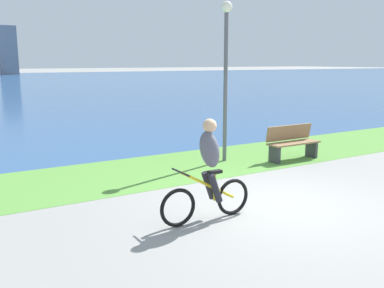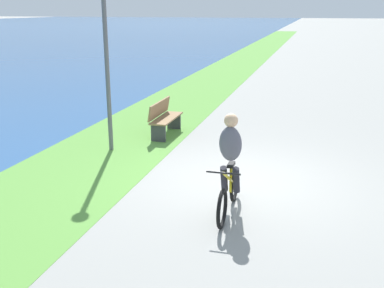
# 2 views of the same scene
# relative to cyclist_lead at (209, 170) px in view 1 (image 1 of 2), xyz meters

# --- Properties ---
(ground_plane) EXTENTS (300.00, 300.00, 0.00)m
(ground_plane) POSITION_rel_cyclist_lead_xyz_m (1.45, 0.01, -0.83)
(ground_plane) COLOR gray
(grass_strip_bayside) EXTENTS (120.00, 2.93, 0.01)m
(grass_strip_bayside) POSITION_rel_cyclist_lead_xyz_m (1.45, 3.39, -0.83)
(grass_strip_bayside) COLOR #59933D
(grass_strip_bayside) RESTS_ON ground
(cyclist_lead) EXTENTS (1.67, 0.52, 1.66)m
(cyclist_lead) POSITION_rel_cyclist_lead_xyz_m (0.00, 0.00, 0.00)
(cyclist_lead) COLOR black
(cyclist_lead) RESTS_ON ground
(bench_near_path) EXTENTS (1.50, 0.47, 0.90)m
(bench_near_path) POSITION_rel_cyclist_lead_xyz_m (4.26, 2.54, -0.38)
(bench_near_path) COLOR olive
(bench_near_path) RESTS_ON ground
(lamppost_tall) EXTENTS (0.28, 0.28, 3.97)m
(lamppost_tall) POSITION_rel_cyclist_lead_xyz_m (2.67, 3.33, 1.76)
(lamppost_tall) COLOR #595960
(lamppost_tall) RESTS_ON ground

